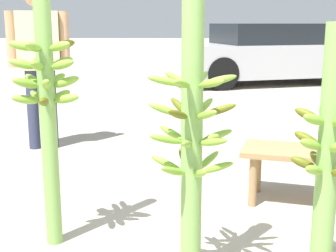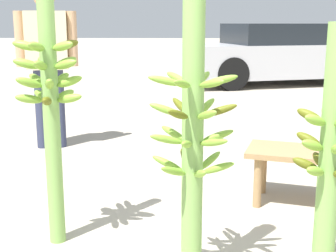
{
  "view_description": "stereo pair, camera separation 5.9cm",
  "coord_description": "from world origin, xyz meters",
  "px_view_note": "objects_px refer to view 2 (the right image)",
  "views": [
    {
      "loc": [
        -0.07,
        -2.21,
        1.34
      ],
      "look_at": [
        -0.08,
        0.33,
        0.78
      ],
      "focal_mm": 50.0,
      "sensor_mm": 36.0,
      "label": 1
    },
    {
      "loc": [
        -0.01,
        -2.21,
        1.34
      ],
      "look_at": [
        -0.08,
        0.33,
        0.78
      ],
      "focal_mm": 50.0,
      "sensor_mm": 36.0,
      "label": 2
    }
  ],
  "objects_px": {
    "market_bench": "(324,161)",
    "parked_car": "(276,54)",
    "vendor_person": "(47,52)",
    "banana_stalk_left": "(50,98)",
    "banana_stalk_right": "(331,155)",
    "banana_stalk_center": "(193,135)"
  },
  "relations": [
    {
      "from": "vendor_person",
      "to": "parked_car",
      "type": "relative_size",
      "value": 0.38
    },
    {
      "from": "banana_stalk_left",
      "to": "market_bench",
      "type": "xyz_separation_m",
      "value": [
        1.82,
        0.62,
        -0.56
      ]
    },
    {
      "from": "market_bench",
      "to": "parked_car",
      "type": "bearing_deg",
      "value": 98.23
    },
    {
      "from": "banana_stalk_left",
      "to": "parked_car",
      "type": "bearing_deg",
      "value": 69.91
    },
    {
      "from": "vendor_person",
      "to": "market_bench",
      "type": "distance_m",
      "value": 3.05
    },
    {
      "from": "banana_stalk_left",
      "to": "banana_stalk_right",
      "type": "distance_m",
      "value": 1.6
    },
    {
      "from": "parked_car",
      "to": "banana_stalk_right",
      "type": "bearing_deg",
      "value": 155.21
    },
    {
      "from": "banana_stalk_right",
      "to": "vendor_person",
      "type": "bearing_deg",
      "value": 128.97
    },
    {
      "from": "banana_stalk_left",
      "to": "vendor_person",
      "type": "bearing_deg",
      "value": 106.06
    },
    {
      "from": "banana_stalk_left",
      "to": "banana_stalk_right",
      "type": "bearing_deg",
      "value": -15.59
    },
    {
      "from": "banana_stalk_left",
      "to": "banana_stalk_center",
      "type": "distance_m",
      "value": 0.93
    },
    {
      "from": "vendor_person",
      "to": "parked_car",
      "type": "distance_m",
      "value": 6.66
    },
    {
      "from": "banana_stalk_left",
      "to": "parked_car",
      "type": "xyz_separation_m",
      "value": [
        2.89,
        7.9,
        -0.25
      ]
    },
    {
      "from": "market_bench",
      "to": "parked_car",
      "type": "xyz_separation_m",
      "value": [
        1.07,
        7.28,
        0.3
      ]
    },
    {
      "from": "banana_stalk_left",
      "to": "market_bench",
      "type": "relative_size",
      "value": 1.41
    },
    {
      "from": "banana_stalk_center",
      "to": "market_bench",
      "type": "distance_m",
      "value": 1.49
    },
    {
      "from": "market_bench",
      "to": "banana_stalk_center",
      "type": "bearing_deg",
      "value": -117.61
    },
    {
      "from": "banana_stalk_center",
      "to": "parked_car",
      "type": "relative_size",
      "value": 0.34
    },
    {
      "from": "banana_stalk_left",
      "to": "banana_stalk_center",
      "type": "xyz_separation_m",
      "value": [
        0.83,
        -0.41,
        -0.12
      ]
    },
    {
      "from": "vendor_person",
      "to": "parked_car",
      "type": "xyz_separation_m",
      "value": [
        3.54,
        5.63,
        -0.38
      ]
    },
    {
      "from": "banana_stalk_center",
      "to": "market_bench",
      "type": "xyz_separation_m",
      "value": [
        0.99,
        1.02,
        -0.43
      ]
    },
    {
      "from": "banana_stalk_center",
      "to": "parked_car",
      "type": "height_order",
      "value": "banana_stalk_center"
    }
  ]
}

